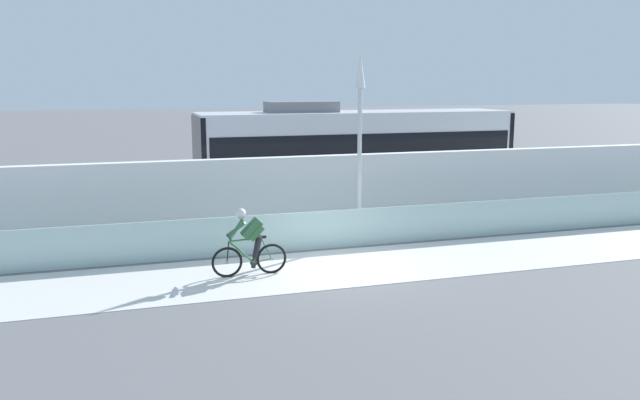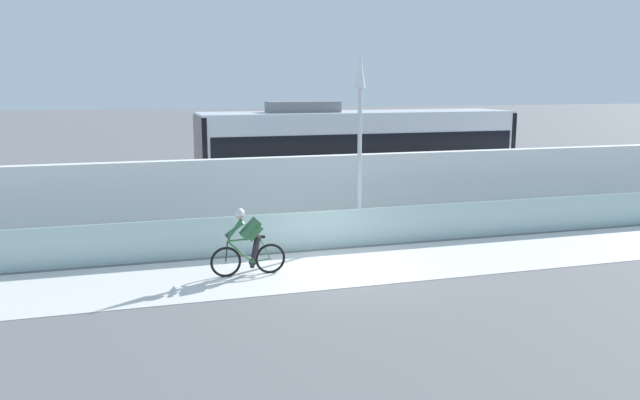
% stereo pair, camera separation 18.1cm
% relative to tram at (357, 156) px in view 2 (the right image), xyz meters
% --- Properties ---
extents(ground_plane, '(200.00, 200.00, 0.00)m').
position_rel_tram_xyz_m(ground_plane, '(-3.03, -6.85, -1.89)').
color(ground_plane, slate).
extents(bike_path_deck, '(32.00, 3.20, 0.01)m').
position_rel_tram_xyz_m(bike_path_deck, '(-3.03, -6.85, -1.89)').
color(bike_path_deck, silver).
rests_on(bike_path_deck, ground).
extents(glass_parapet, '(32.00, 0.05, 1.04)m').
position_rel_tram_xyz_m(glass_parapet, '(-3.03, -5.00, -1.37)').
color(glass_parapet, silver).
rests_on(glass_parapet, ground).
extents(concrete_barrier_wall, '(32.00, 0.36, 2.33)m').
position_rel_tram_xyz_m(concrete_barrier_wall, '(-3.03, -3.20, -0.73)').
color(concrete_barrier_wall, white).
rests_on(concrete_barrier_wall, ground).
extents(tram_rail_near, '(32.00, 0.08, 0.01)m').
position_rel_tram_xyz_m(tram_rail_near, '(-3.03, -0.72, -1.89)').
color(tram_rail_near, '#595654').
rests_on(tram_rail_near, ground).
extents(tram_rail_far, '(32.00, 0.08, 0.01)m').
position_rel_tram_xyz_m(tram_rail_far, '(-3.03, 0.72, -1.89)').
color(tram_rail_far, '#595654').
rests_on(tram_rail_far, ground).
extents(tram, '(11.06, 2.54, 3.81)m').
position_rel_tram_xyz_m(tram, '(0.00, 0.00, 0.00)').
color(tram, silver).
rests_on(tram, ground).
extents(cyclist_on_bike, '(1.77, 0.58, 1.61)m').
position_rel_tram_xyz_m(cyclist_on_bike, '(-5.16, -6.85, -1.11)').
color(cyclist_on_bike, black).
rests_on(cyclist_on_bike, ground).
extents(lamp_post_antenna, '(0.28, 0.28, 5.20)m').
position_rel_tram_xyz_m(lamp_post_antenna, '(-1.64, -4.70, 1.40)').
color(lamp_post_antenna, gray).
rests_on(lamp_post_antenna, ground).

